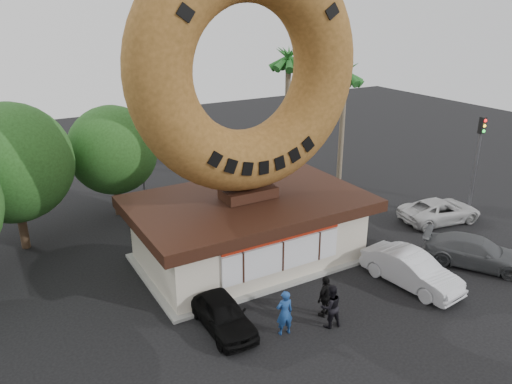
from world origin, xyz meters
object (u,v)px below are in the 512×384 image
object	(u,v)px
donut_shop	(249,227)
person_center	(331,306)
person_right	(326,296)
car_white	(440,211)
traffic_signal	(477,155)
giant_donut	(248,69)
street_lamp	(142,134)
car_silver	(411,270)
car_grey	(476,252)
person_left	(285,313)
car_black	(222,313)

from	to	relation	value
donut_shop	person_center	xyz separation A→B (m)	(0.04, -6.46, -0.85)
person_right	car_white	world-z (taller)	person_right
donut_shop	traffic_signal	distance (m)	14.30
giant_donut	street_lamp	xyz separation A→B (m)	(-1.86, 10.00, -4.85)
traffic_signal	person_right	xyz separation A→B (m)	(-13.68, -3.78, -2.96)
street_lamp	car_silver	distance (m)	17.71
giant_donut	traffic_signal	world-z (taller)	giant_donut
traffic_signal	car_grey	xyz separation A→B (m)	(-4.75, -4.10, -3.15)
traffic_signal	donut_shop	bearing A→B (deg)	171.90
street_lamp	car_white	xyz separation A→B (m)	(13.80, -11.61, -3.81)
car_white	giant_donut	bearing A→B (deg)	91.65
traffic_signal	car_silver	size ratio (longest dim) A/B	1.29
street_lamp	person_left	distance (m)	16.36
person_left	car_black	bearing A→B (deg)	-31.87
car_grey	car_silver	bearing A→B (deg)	142.91
car_silver	car_grey	world-z (taller)	car_silver
donut_shop	street_lamp	size ratio (longest dim) A/B	1.40
person_center	car_black	bearing A→B (deg)	-20.77
giant_donut	person_left	bearing A→B (deg)	-106.68
street_lamp	traffic_signal	bearing A→B (deg)	-37.14
street_lamp	traffic_signal	world-z (taller)	street_lamp
car_black	car_grey	world-z (taller)	car_grey
person_center	person_right	xyz separation A→B (m)	(0.28, 0.69, -0.01)
car_grey	car_white	xyz separation A→B (m)	(2.70, 4.51, -0.04)
giant_donut	car_black	size ratio (longest dim) A/B	2.82
street_lamp	car_silver	xyz separation A→B (m)	(6.99, -15.84, -3.71)
person_center	car_grey	distance (m)	9.22
person_center	car_white	distance (m)	12.87
traffic_signal	car_grey	distance (m)	7.02
street_lamp	car_silver	size ratio (longest dim) A/B	1.70
giant_donut	street_lamp	size ratio (longest dim) A/B	1.38
street_lamp	person_left	xyz separation A→B (m)	(0.07, -15.97, -3.54)
person_right	person_left	bearing A→B (deg)	-15.37
donut_shop	giant_donut	size ratio (longest dim) A/B	1.01
car_grey	person_center	bearing A→B (deg)	148.94
street_lamp	car_silver	world-z (taller)	street_lamp
donut_shop	car_grey	size ratio (longest dim) A/B	2.27
person_center	person_right	size ratio (longest dim) A/B	1.01
car_black	car_grey	bearing A→B (deg)	-6.18
street_lamp	car_grey	xyz separation A→B (m)	(11.10, -16.11, -3.77)
donut_shop	street_lamp	distance (m)	10.54
traffic_signal	car_black	size ratio (longest dim) A/B	1.55
donut_shop	car_silver	xyz separation A→B (m)	(5.13, -5.82, -0.99)
person_right	car_black	distance (m)	4.23
street_lamp	person_right	world-z (taller)	street_lamp
donut_shop	car_white	xyz separation A→B (m)	(11.94, -1.59, -1.09)
car_grey	car_white	size ratio (longest dim) A/B	1.01
traffic_signal	car_grey	size ratio (longest dim) A/B	1.23
giant_donut	car_grey	bearing A→B (deg)	-33.46
traffic_signal	car_black	xyz separation A→B (m)	(-17.68, -2.41, -3.20)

